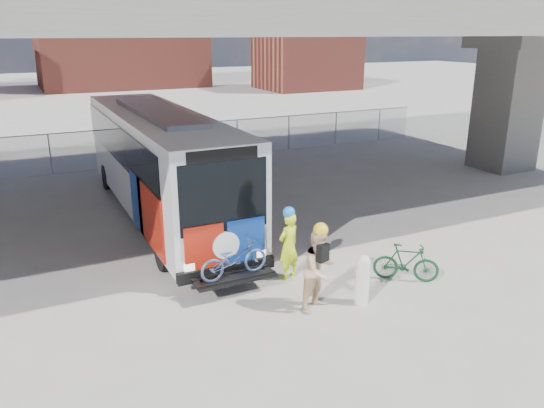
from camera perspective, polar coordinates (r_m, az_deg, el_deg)
ground at (r=15.72m, az=-0.37°, el=-4.77°), size 160.00×160.00×0.00m
bus at (r=18.35m, az=-12.01°, el=5.09°), size 2.67×12.94×3.69m
overpass at (r=18.19m, az=-6.23°, el=19.36°), size 40.00×16.00×7.95m
chainlink_fence at (r=26.25m, az=-11.93°, el=7.40°), size 30.00×0.06×30.00m
brick_buildings at (r=61.75m, az=-19.95°, el=16.38°), size 54.00×22.00×12.00m
bollard at (r=12.57m, az=9.72°, el=-7.84°), size 0.32×0.32×1.23m
cyclist_hivis at (r=13.56m, az=1.80°, el=-4.33°), size 0.75×0.61×1.94m
cyclist_tan at (r=12.11m, az=5.16°, el=-6.96°), size 1.12×0.99×2.10m
bike_parked at (r=13.99m, az=14.24°, el=-6.13°), size 1.59×1.38×0.99m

